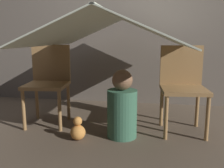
# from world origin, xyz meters

# --- Properties ---
(ground_plane) EXTENTS (8.80, 8.80, 0.00)m
(ground_plane) POSITION_xyz_m (0.00, 0.00, 0.00)
(ground_plane) COLOR brown
(wall_back) EXTENTS (7.00, 0.05, 2.50)m
(wall_back) POSITION_xyz_m (0.00, 1.35, 1.25)
(wall_back) COLOR #6B6056
(wall_back) RESTS_ON ground_plane
(chair_left) EXTENTS (0.47, 0.47, 0.85)m
(chair_left) POSITION_xyz_m (-0.71, 0.32, 0.48)
(chair_left) COLOR olive
(chair_left) RESTS_ON ground_plane
(chair_right) EXTENTS (0.46, 0.46, 0.85)m
(chair_right) POSITION_xyz_m (0.70, 0.32, 0.48)
(chair_right) COLOR olive
(chair_right) RESTS_ON ground_plane
(sheet_canopy) EXTENTS (1.42, 1.59, 0.31)m
(sheet_canopy) POSITION_xyz_m (0.00, 0.25, 1.01)
(sheet_canopy) COLOR silver
(person_front) EXTENTS (0.28, 0.28, 0.64)m
(person_front) POSITION_xyz_m (0.13, 0.05, 0.28)
(person_front) COLOR #38664C
(person_front) RESTS_ON ground_plane
(plush_toy) EXTENTS (0.14, 0.14, 0.22)m
(plush_toy) POSITION_xyz_m (-0.26, -0.10, 0.09)
(plush_toy) COLOR #D88C3F
(plush_toy) RESTS_ON ground_plane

